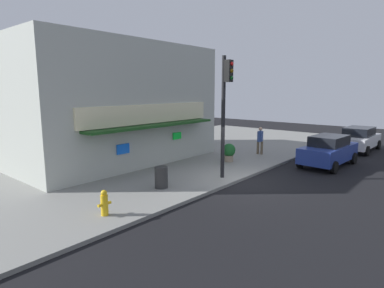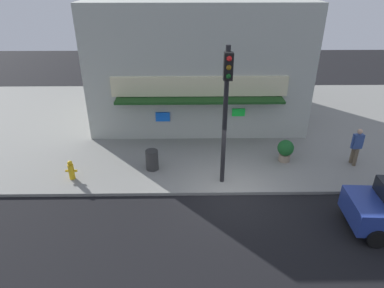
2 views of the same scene
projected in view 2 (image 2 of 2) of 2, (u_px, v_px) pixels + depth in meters
ground_plane at (231, 195)px, 13.31m from camera, size 53.99×53.99×0.00m
sidewalk at (217, 123)px, 19.38m from camera, size 35.99×13.75×0.14m
corner_building at (197, 58)px, 19.34m from camera, size 11.13×8.45×6.52m
traffic_light at (226, 102)px, 12.26m from camera, size 0.32×0.58×5.52m
fire_hydrant at (71, 170)px, 13.94m from camera, size 0.48×0.24×0.85m
trash_can at (152, 160)px, 14.62m from camera, size 0.55×0.55×0.89m
pedestrian at (357, 145)px, 14.77m from camera, size 0.58×0.43×1.72m
potted_plant_by_doorway at (285, 150)px, 15.20m from camera, size 0.73×0.73×1.03m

